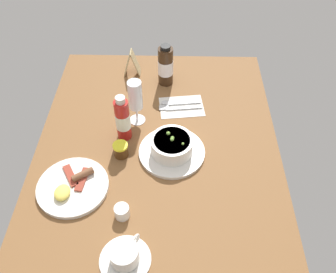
# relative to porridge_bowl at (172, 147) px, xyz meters

# --- Properties ---
(ground_plane) EXTENTS (1.10, 0.84, 0.03)m
(ground_plane) POSITION_rel_porridge_bowl_xyz_m (0.02, 0.05, -0.05)
(ground_plane) COLOR brown
(porridge_bowl) EXTENTS (0.22, 0.22, 0.08)m
(porridge_bowl) POSITION_rel_porridge_bowl_xyz_m (0.00, 0.00, 0.00)
(porridge_bowl) COLOR silver
(porridge_bowl) RESTS_ON ground_plane
(cutlery_setting) EXTENTS (0.14, 0.18, 0.01)m
(cutlery_setting) POSITION_rel_porridge_bowl_xyz_m (0.23, -0.03, -0.03)
(cutlery_setting) COLOR silver
(cutlery_setting) RESTS_ON ground_plane
(coffee_cup) EXTENTS (0.14, 0.14, 0.06)m
(coffee_cup) POSITION_rel_porridge_bowl_xyz_m (-0.38, 0.12, -0.01)
(coffee_cup) COLOR silver
(coffee_cup) RESTS_ON ground_plane
(creamer_jug) EXTENTS (0.05, 0.04, 0.05)m
(creamer_jug) POSITION_rel_porridge_bowl_xyz_m (-0.24, 0.14, -0.01)
(creamer_jug) COLOR silver
(creamer_jug) RESTS_ON ground_plane
(wine_glass) EXTENTS (0.06, 0.06, 0.18)m
(wine_glass) POSITION_rel_porridge_bowl_xyz_m (0.16, 0.13, 0.08)
(wine_glass) COLOR white
(wine_glass) RESTS_ON ground_plane
(jam_jar) EXTENTS (0.05, 0.05, 0.05)m
(jam_jar) POSITION_rel_porridge_bowl_xyz_m (-0.01, 0.17, -0.01)
(jam_jar) COLOR #492B12
(jam_jar) RESTS_ON ground_plane
(sauce_bottle_red) EXTENTS (0.05, 0.05, 0.18)m
(sauce_bottle_red) POSITION_rel_porridge_bowl_xyz_m (0.08, 0.17, 0.05)
(sauce_bottle_red) COLOR #B21E19
(sauce_bottle_red) RESTS_ON ground_plane
(sauce_bottle_brown) EXTENTS (0.06, 0.06, 0.18)m
(sauce_bottle_brown) POSITION_rel_porridge_bowl_xyz_m (0.38, 0.03, 0.05)
(sauce_bottle_brown) COLOR #382314
(sauce_bottle_brown) RESTS_ON ground_plane
(breakfast_plate) EXTENTS (0.22, 0.22, 0.04)m
(breakfast_plate) POSITION_rel_porridge_bowl_xyz_m (-0.15, 0.31, -0.02)
(breakfast_plate) COLOR silver
(breakfast_plate) RESTS_ON ground_plane
(menu_card) EXTENTS (0.05, 0.07, 0.11)m
(menu_card) POSITION_rel_porridge_bowl_xyz_m (0.44, 0.17, 0.02)
(menu_card) COLOR tan
(menu_card) RESTS_ON ground_plane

